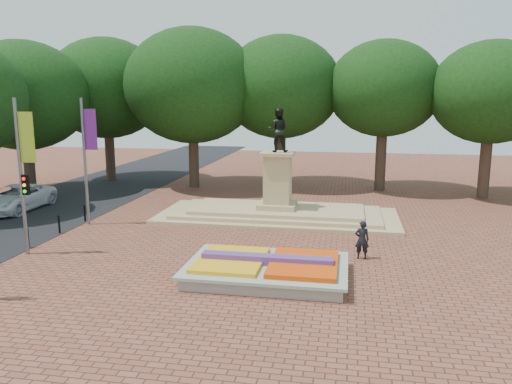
{
  "coord_description": "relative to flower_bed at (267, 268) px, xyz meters",
  "views": [
    {
      "loc": [
        4.0,
        -20.51,
        7.0
      ],
      "look_at": [
        -0.61,
        4.35,
        2.2
      ],
      "focal_mm": 35.0,
      "sensor_mm": 36.0,
      "label": 1
    }
  ],
  "objects": [
    {
      "name": "flower_bed",
      "position": [
        0.0,
        0.0,
        0.0
      ],
      "size": [
        6.3,
        4.3,
        0.91
      ],
      "color": "gray",
      "rests_on": "ground"
    },
    {
      "name": "bollard_row",
      "position": [
        -11.73,
        0.5,
        0.15
      ],
      "size": [
        0.12,
        13.12,
        0.98
      ],
      "color": "black",
      "rests_on": "ground"
    },
    {
      "name": "pedestrian",
      "position": [
        3.71,
        3.07,
        0.48
      ],
      "size": [
        0.66,
        0.46,
        1.72
      ],
      "primitive_type": "imported",
      "rotation": [
        0.0,
        0.0,
        3.22
      ],
      "color": "black",
      "rests_on": "ground"
    },
    {
      "name": "monument",
      "position": [
        -1.03,
        10.0,
        0.5
      ],
      "size": [
        14.0,
        6.0,
        6.4
      ],
      "color": "tan",
      "rests_on": "ground"
    },
    {
      "name": "banner_poles",
      "position": [
        -11.1,
        0.69,
        3.5
      ],
      "size": [
        0.88,
        11.17,
        7.0
      ],
      "color": "slate",
      "rests_on": "ground"
    },
    {
      "name": "van",
      "position": [
        -17.44,
        8.86,
        0.42
      ],
      "size": [
        2.82,
        5.81,
        1.59
      ],
      "primitive_type": "imported",
      "rotation": [
        0.0,
        0.0,
        0.03
      ],
      "color": "silver",
      "rests_on": "ground"
    },
    {
      "name": "tree_row_back",
      "position": [
        1.31,
        20.0,
        6.29
      ],
      "size": [
        44.8,
        8.8,
        10.43
      ],
      "color": "#3C2B21",
      "rests_on": "ground"
    },
    {
      "name": "asphalt_street",
      "position": [
        -16.03,
        7.0,
        -0.37
      ],
      "size": [
        9.0,
        90.0,
        0.02
      ],
      "primitive_type": "cube",
      "color": "black",
      "rests_on": "ground"
    },
    {
      "name": "ground",
      "position": [
        -1.03,
        2.0,
        -0.38
      ],
      "size": [
        90.0,
        90.0,
        0.0
      ],
      "primitive_type": "plane",
      "color": "brown",
      "rests_on": "ground"
    }
  ]
}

